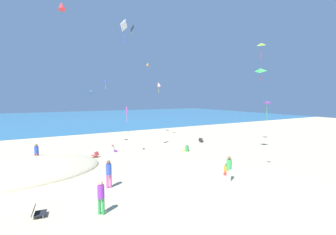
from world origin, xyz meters
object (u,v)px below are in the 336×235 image
at_px(kite_blue, 105,81).
at_px(kite_magenta, 127,111).
at_px(kite_pink, 159,84).
at_px(kite_lime, 261,44).
at_px(person_3, 101,195).
at_px(person_5, 187,149).
at_px(kite_black, 132,28).
at_px(beach_chair_far_right, 201,140).
at_px(beach_chair_mid_beach, 95,155).
at_px(person_0, 227,170).
at_px(kite_white, 124,26).
at_px(beach_chair_far_left, 37,212).
at_px(kite_red, 62,6).
at_px(person_4, 37,152).
at_px(kite_purple, 267,103).
at_px(kite_orange, 148,64).
at_px(person_1, 229,167).
at_px(kite_teal, 91,91).
at_px(person_6, 109,172).
at_px(person_2, 113,149).

bearing_deg(kite_blue, kite_magenta, -93.85).
bearing_deg(kite_pink, kite_lime, -58.51).
distance_m(person_3, person_5, 13.19).
height_order(person_3, kite_black, kite_black).
bearing_deg(beach_chair_far_right, kite_black, 103.54).
height_order(beach_chair_mid_beach, person_0, person_0).
bearing_deg(kite_white, beach_chair_far_right, 9.29).
height_order(beach_chair_far_left, person_3, person_3).
bearing_deg(kite_red, person_4, -138.70).
height_order(kite_purple, kite_orange, kite_orange).
bearing_deg(beach_chair_mid_beach, kite_lime, -145.64).
height_order(beach_chair_far_right, person_1, person_1).
bearing_deg(beach_chair_far_right, kite_pink, 82.88).
distance_m(kite_orange, kite_teal, 13.77).
distance_m(beach_chair_mid_beach, person_6, 7.55).
bearing_deg(kite_black, person_2, -126.25).
bearing_deg(person_6, kite_magenta, -21.72).
distance_m(beach_chair_far_right, kite_red, 20.14).
bearing_deg(beach_chair_far_right, person_4, 149.95).
distance_m(person_5, person_6, 10.67).
distance_m(beach_chair_far_right, kite_lime, 12.63).
bearing_deg(beach_chair_mid_beach, beach_chair_far_right, -127.98).
bearing_deg(beach_chair_mid_beach, person_6, 132.98).
distance_m(beach_chair_mid_beach, kite_black, 16.97).
xyz_separation_m(person_2, kite_red, (-4.03, 1.53, 13.51)).
bearing_deg(person_4, kite_black, 113.63).
bearing_deg(beach_chair_far_right, beach_chair_mid_beach, 152.56).
bearing_deg(person_6, beach_chair_far_right, -53.17).
xyz_separation_m(person_0, person_6, (-7.92, 1.64, 0.69)).
height_order(person_3, kite_blue, kite_blue).
height_order(kite_pink, kite_black, kite_black).
xyz_separation_m(kite_black, kite_blue, (-2.76, 3.28, -6.53)).
xyz_separation_m(person_2, person_3, (-3.72, -11.50, 0.63)).
distance_m(person_3, kite_purple, 12.39).
xyz_separation_m(beach_chair_mid_beach, kite_black, (6.36, 7.20, 13.99)).
bearing_deg(person_3, person_2, 17.94).
height_order(person_6, kite_red, kite_red).
bearing_deg(kite_red, kite_magenta, -31.73).
bearing_deg(kite_pink, beach_chair_mid_beach, -145.39).
distance_m(person_4, person_5, 13.41).
xyz_separation_m(kite_purple, kite_magenta, (-7.02, 9.85, -0.87)).
xyz_separation_m(kite_purple, kite_pink, (0.08, 17.11, 2.19)).
relative_size(person_0, person_3, 0.49).
relative_size(beach_chair_far_left, person_1, 0.39).
xyz_separation_m(beach_chair_far_right, person_1, (-6.33, -11.06, 0.72)).
relative_size(person_6, kite_lime, 0.98).
xyz_separation_m(person_3, kite_black, (8.15, 17.55, 13.32)).
xyz_separation_m(kite_blue, kite_lime, (13.12, -14.63, 3.40)).
bearing_deg(person_5, beach_chair_far_right, -79.70).
relative_size(person_2, kite_teal, 1.02).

